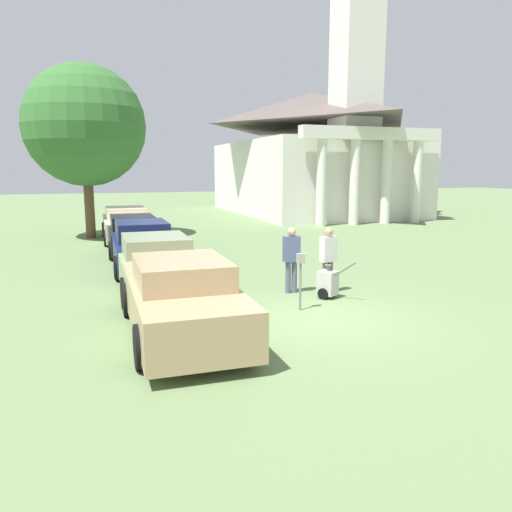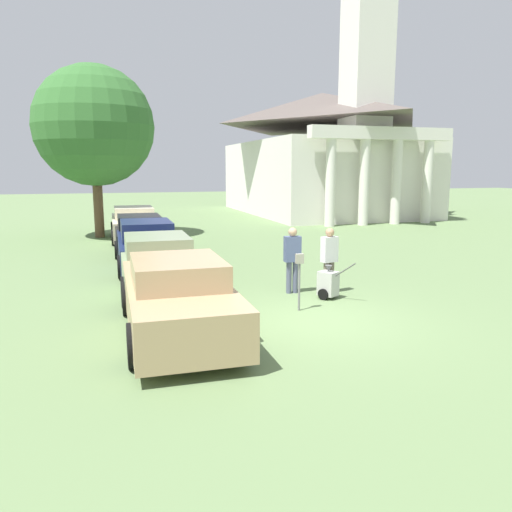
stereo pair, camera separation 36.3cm
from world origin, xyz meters
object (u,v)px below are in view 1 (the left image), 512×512
Objects in this scene: equipment_cart at (328,283)px; parked_car_black at (133,235)px; parking_meter at (301,271)px; person_supervisor at (328,256)px; parked_car_sage at (156,265)px; parked_car_tan at (181,298)px; parked_car_cream at (126,225)px; church at (314,143)px; person_worker at (291,256)px; parked_car_navy at (142,246)px.

parked_car_black is at bearing 83.82° from equipment_cart.
parking_meter is 1.85m from person_supervisor.
parked_car_sage is 6.66m from parked_car_black.
parked_car_cream is (-0.00, 13.77, -0.02)m from parked_car_tan.
parked_car_cream is 12.43m from person_supervisor.
person_worker is at bearing -116.45° from church.
parked_car_sage is 0.21× the size of church.
parking_meter is (2.88, -12.97, 0.22)m from parked_car_cream.
church is (13.95, 20.05, 4.28)m from parked_car_sage.
parked_car_black is 2.93× the size of person_supervisor.
person_worker reaches higher than parked_car_sage.
parked_car_cream is at bearing 90.66° from parked_car_black.
parked_car_tan is 1.00× the size of parked_car_black.
equipment_cart is at bearing 132.93° from person_worker.
parked_car_black is 19.81m from church.
equipment_cart is at bearing -65.00° from parked_car_black.
person_supervisor is 1.71× the size of equipment_cart.
parked_car_navy reaches higher than equipment_cart.
parked_car_sage is at bearing -18.65° from person_worker.
parked_car_navy is 5.11× the size of equipment_cart.
church is at bearing 55.84° from parked_car_sage.
parked_car_navy is 6.72m from parked_car_cream.
person_supervisor is at bearing 164.73° from person_worker.
parked_car_black is 2.91× the size of person_worker.
person_supervisor is (0.90, -0.30, -0.01)m from person_worker.
parked_car_black is (0.00, 3.32, -0.04)m from parked_car_navy.
parked_car_cream is at bearing 90.66° from parked_car_sage.
parked_car_black is at bearing 106.74° from parking_meter.
person_worker is (0.44, 1.58, 0.06)m from parking_meter.
parking_meter is at bearing -44.62° from parked_car_sage.
parked_car_navy is (-0.00, 3.34, 0.01)m from parked_car_sage.
church is at bearing 44.49° from parked_car_black.
parked_car_tan reaches higher than parked_car_cream.
parked_car_sage is (-0.00, 3.70, -0.03)m from parked_car_tan.
parked_car_cream is (0.00, 6.72, -0.00)m from parked_car_navy.
parking_meter reaches higher than equipment_cart.
parked_car_sage is at bearing 121.43° from equipment_cart.
parked_car_navy is 6.52m from person_supervisor.
parked_car_cream reaches higher than parked_car_sage.
equipment_cart is at bearing 35.74° from parking_meter.
parked_car_tan reaches higher than parked_car_black.
parked_car_tan is 2.99m from parking_meter.
church is (9.73, 21.68, 4.00)m from person_supervisor.
person_worker is (3.31, -1.33, 0.29)m from parked_car_sage.
person_worker is at bearing 99.25° from equipment_cart.
parked_car_black reaches higher than parking_meter.
parked_car_cream is 17.68m from church.
church reaches higher than parked_car_navy.
church is (11.07, 22.96, 4.05)m from parking_meter.
parked_car_sage is 3.34m from parked_car_navy.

